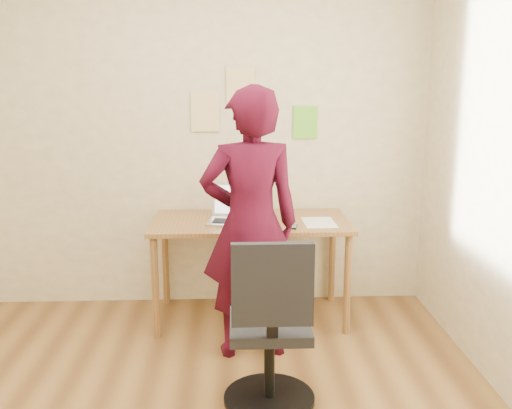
{
  "coord_description": "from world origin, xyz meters",
  "views": [
    {
      "loc": [
        0.27,
        -2.55,
        1.73
      ],
      "look_at": [
        0.42,
        0.95,
        0.95
      ],
      "focal_mm": 40.0,
      "sensor_mm": 36.0,
      "label": 1
    }
  ],
  "objects_px": {
    "laptop": "(235,214)",
    "person": "(250,225)",
    "office_chair": "(270,336)",
    "desk": "(250,232)",
    "phone": "(293,227)"
  },
  "relations": [
    {
      "from": "laptop",
      "to": "desk",
      "type": "bearing_deg",
      "value": 21.3
    },
    {
      "from": "office_chair",
      "to": "person",
      "type": "distance_m",
      "value": 0.78
    },
    {
      "from": "laptop",
      "to": "phone",
      "type": "xyz_separation_m",
      "value": [
        0.39,
        -0.18,
        -0.05
      ]
    },
    {
      "from": "desk",
      "to": "laptop",
      "type": "relative_size",
      "value": 3.52
    },
    {
      "from": "office_chair",
      "to": "person",
      "type": "xyz_separation_m",
      "value": [
        -0.08,
        0.65,
        0.44
      ]
    },
    {
      "from": "laptop",
      "to": "person",
      "type": "height_order",
      "value": "person"
    },
    {
      "from": "laptop",
      "to": "phone",
      "type": "bearing_deg",
      "value": -17.03
    },
    {
      "from": "desk",
      "to": "phone",
      "type": "xyz_separation_m",
      "value": [
        0.28,
        -0.21,
        0.09
      ]
    },
    {
      "from": "desk",
      "to": "person",
      "type": "height_order",
      "value": "person"
    },
    {
      "from": "desk",
      "to": "laptop",
      "type": "xyz_separation_m",
      "value": [
        -0.11,
        -0.03,
        0.14
      ]
    },
    {
      "from": "desk",
      "to": "phone",
      "type": "height_order",
      "value": "phone"
    },
    {
      "from": "phone",
      "to": "person",
      "type": "relative_size",
      "value": 0.07
    },
    {
      "from": "phone",
      "to": "person",
      "type": "bearing_deg",
      "value": -120.81
    },
    {
      "from": "phone",
      "to": "desk",
      "type": "bearing_deg",
      "value": 154.41
    },
    {
      "from": "person",
      "to": "laptop",
      "type": "bearing_deg",
      "value": -86.73
    }
  ]
}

